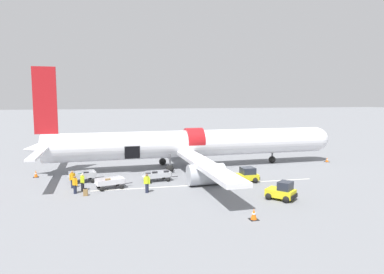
# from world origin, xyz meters

# --- Properties ---
(ground_plane) EXTENTS (500.00, 500.00, 0.00)m
(ground_plane) POSITION_xyz_m (0.00, 0.00, 0.00)
(ground_plane) COLOR slate
(apron_marking_line) EXTENTS (22.31, 1.25, 0.01)m
(apron_marking_line) POSITION_xyz_m (-1.76, -3.30, 0.00)
(apron_marking_line) COLOR silver
(apron_marking_line) RESTS_ON ground_plane
(airplane) EXTENTS (38.03, 35.09, 11.86)m
(airplane) POSITION_xyz_m (-1.37, 5.31, 2.87)
(airplane) COLOR silver
(airplane) RESTS_ON ground_plane
(baggage_tug_lead) EXTENTS (3.07, 1.99, 1.48)m
(baggage_tug_lead) POSITION_xyz_m (2.14, -3.26, 0.65)
(baggage_tug_lead) COLOR yellow
(baggage_tug_lead) RESTS_ON ground_plane
(baggage_tug_mid) EXTENTS (2.60, 2.71, 1.57)m
(baggage_tug_mid) POSITION_xyz_m (2.68, -9.72, 0.66)
(baggage_tug_mid) COLOR yellow
(baggage_tug_mid) RESTS_ON ground_plane
(baggage_cart_loading) EXTENTS (3.58, 2.19, 0.96)m
(baggage_cart_loading) POSITION_xyz_m (-11.11, -2.22, 0.47)
(baggage_cart_loading) COLOR silver
(baggage_cart_loading) RESTS_ON ground_plane
(baggage_cart_queued) EXTENTS (3.80, 2.05, 1.08)m
(baggage_cart_queued) POSITION_xyz_m (-6.34, -0.55, 0.51)
(baggage_cart_queued) COLOR #B7BABF
(baggage_cart_queued) RESTS_ON ground_plane
(baggage_cart_empty) EXTENTS (3.55, 2.43, 1.04)m
(baggage_cart_empty) POSITION_xyz_m (-13.71, 1.10, 0.52)
(baggage_cart_empty) COLOR #B7BABF
(baggage_cart_empty) RESTS_ON ground_plane
(ground_crew_loader_a) EXTENTS (0.52, 0.51, 1.62)m
(ground_crew_loader_a) POSITION_xyz_m (-14.20, -3.26, 0.85)
(ground_crew_loader_a) COLOR #1E2338
(ground_crew_loader_a) RESTS_ON ground_plane
(ground_crew_loader_b) EXTENTS (0.50, 0.54, 1.63)m
(ground_crew_loader_b) POSITION_xyz_m (-13.60, -2.47, 0.85)
(ground_crew_loader_b) COLOR black
(ground_crew_loader_b) RESTS_ON ground_plane
(ground_crew_driver) EXTENTS (0.57, 0.51, 1.68)m
(ground_crew_driver) POSITION_xyz_m (-14.55, -1.20, 0.88)
(ground_crew_driver) COLOR #1E2338
(ground_crew_driver) RESTS_ON ground_plane
(ground_crew_supervisor) EXTENTS (0.60, 0.51, 1.73)m
(ground_crew_supervisor) POSITION_xyz_m (-7.96, -4.63, 0.91)
(ground_crew_supervisor) COLOR #1E2338
(ground_crew_supervisor) RESTS_ON ground_plane
(suitcase_on_tarmac_upright) EXTENTS (0.40, 0.32, 0.70)m
(suitcase_on_tarmac_upright) POSITION_xyz_m (-13.28, -4.23, 0.29)
(suitcase_on_tarmac_upright) COLOR olive
(suitcase_on_tarmac_upright) RESTS_ON ground_plane
(safety_cone_nose) EXTENTS (0.59, 0.59, 0.56)m
(safety_cone_nose) POSITION_xyz_m (17.39, 4.05, 0.26)
(safety_cone_nose) COLOR black
(safety_cone_nose) RESTS_ON ground_plane
(safety_cone_engine_left) EXTENTS (0.62, 0.62, 0.79)m
(safety_cone_engine_left) POSITION_xyz_m (-1.69, -13.52, 0.38)
(safety_cone_engine_left) COLOR black
(safety_cone_engine_left) RESTS_ON ground_plane
(safety_cone_wingtip) EXTENTS (0.56, 0.56, 0.74)m
(safety_cone_wingtip) POSITION_xyz_m (0.48, -2.86, 0.35)
(safety_cone_wingtip) COLOR black
(safety_cone_wingtip) RESTS_ON ground_plane
(safety_cone_tail) EXTENTS (0.55, 0.55, 0.76)m
(safety_cone_tail) POSITION_xyz_m (-18.69, 4.57, 0.36)
(safety_cone_tail) COLOR black
(safety_cone_tail) RESTS_ON ground_plane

